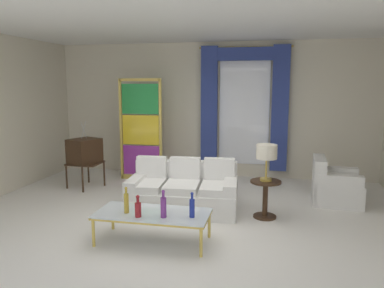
# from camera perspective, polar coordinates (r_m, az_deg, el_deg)

# --- Properties ---
(ground_plane) EXTENTS (16.00, 16.00, 0.00)m
(ground_plane) POSITION_cam_1_polar(r_m,az_deg,el_deg) (5.92, -1.68, -11.47)
(ground_plane) COLOR white
(wall_rear) EXTENTS (8.00, 0.12, 3.00)m
(wall_rear) POSITION_cam_1_polar(r_m,az_deg,el_deg) (8.56, 3.17, 5.22)
(wall_rear) COLOR beige
(wall_rear) RESTS_ON ground
(ceiling_slab) EXTENTS (8.00, 7.60, 0.04)m
(ceiling_slab) POSITION_cam_1_polar(r_m,az_deg,el_deg) (6.39, -0.02, 17.57)
(ceiling_slab) COLOR white
(curtained_window) EXTENTS (2.00, 0.17, 2.70)m
(curtained_window) POSITION_cam_1_polar(r_m,az_deg,el_deg) (8.30, 7.95, 6.69)
(curtained_window) COLOR white
(curtained_window) RESTS_ON ground
(couch_white_long) EXTENTS (1.82, 1.04, 0.86)m
(couch_white_long) POSITION_cam_1_polar(r_m,az_deg,el_deg) (6.28, -1.28, -7.32)
(couch_white_long) COLOR white
(couch_white_long) RESTS_ON ground
(coffee_table) EXTENTS (1.49, 0.68, 0.41)m
(coffee_table) POSITION_cam_1_polar(r_m,az_deg,el_deg) (5.05, -6.00, -10.66)
(coffee_table) COLOR silver
(coffee_table) RESTS_ON ground
(bottle_blue_decanter) EXTENTS (0.08, 0.08, 0.29)m
(bottle_blue_decanter) POSITION_cam_1_polar(r_m,az_deg,el_deg) (4.86, -8.22, -9.68)
(bottle_blue_decanter) COLOR maroon
(bottle_blue_decanter) RESTS_ON coffee_table
(bottle_crystal_tall) EXTENTS (0.06, 0.06, 0.35)m
(bottle_crystal_tall) POSITION_cam_1_polar(r_m,az_deg,el_deg) (5.02, -9.97, -8.73)
(bottle_crystal_tall) COLOR gold
(bottle_crystal_tall) RESTS_ON coffee_table
(bottle_amber_squat) EXTENTS (0.08, 0.08, 0.36)m
(bottle_amber_squat) POSITION_cam_1_polar(r_m,az_deg,el_deg) (4.80, -4.37, -9.42)
(bottle_amber_squat) COLOR #753384
(bottle_amber_squat) RESTS_ON coffee_table
(bottle_ruby_flask) EXTENTS (0.07, 0.07, 0.33)m
(bottle_ruby_flask) POSITION_cam_1_polar(r_m,az_deg,el_deg) (4.80, 0.01, -9.58)
(bottle_ruby_flask) COLOR navy
(bottle_ruby_flask) RESTS_ON coffee_table
(vintage_tv) EXTENTS (0.69, 0.73, 1.35)m
(vintage_tv) POSITION_cam_1_polar(r_m,az_deg,el_deg) (7.84, -16.06, -1.18)
(vintage_tv) COLOR #382314
(vintage_tv) RESTS_ON ground
(armchair_white) EXTENTS (0.87, 0.86, 0.80)m
(armchair_white) POSITION_cam_1_polar(r_m,az_deg,el_deg) (7.10, 20.73, -6.11)
(armchair_white) COLOR white
(armchair_white) RESTS_ON ground
(stained_glass_divider) EXTENTS (0.95, 0.05, 2.20)m
(stained_glass_divider) POSITION_cam_1_polar(r_m,az_deg,el_deg) (8.17, -7.82, 1.84)
(stained_glass_divider) COLOR gold
(stained_glass_divider) RESTS_ON ground
(peacock_figurine) EXTENTS (0.44, 0.60, 0.50)m
(peacock_figurine) POSITION_cam_1_polar(r_m,az_deg,el_deg) (7.83, -6.60, -4.69)
(peacock_figurine) COLOR beige
(peacock_figurine) RESTS_ON ground
(round_side_table) EXTENTS (0.48, 0.48, 0.59)m
(round_side_table) POSITION_cam_1_polar(r_m,az_deg,el_deg) (6.02, 11.10, -7.72)
(round_side_table) COLOR #382314
(round_side_table) RESTS_ON ground
(table_lamp_brass) EXTENTS (0.32, 0.32, 0.57)m
(table_lamp_brass) POSITION_cam_1_polar(r_m,az_deg,el_deg) (5.86, 11.30, -1.41)
(table_lamp_brass) COLOR #B29338
(table_lamp_brass) RESTS_ON round_side_table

